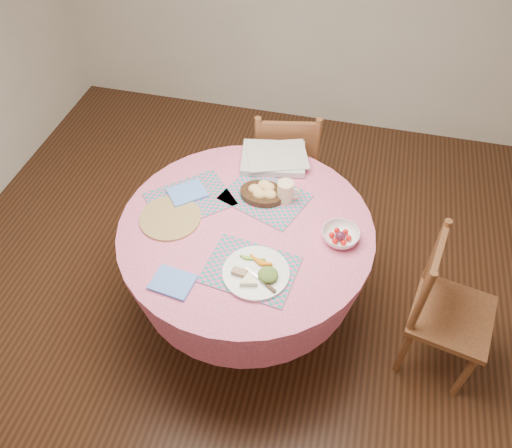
% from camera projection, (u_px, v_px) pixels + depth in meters
% --- Properties ---
extents(ground, '(4.00, 4.00, 0.00)m').
position_uv_depth(ground, '(248.00, 311.00, 2.96)').
color(ground, '#331C0F').
rests_on(ground, ground).
extents(room_envelope, '(4.01, 4.01, 2.71)m').
position_uv_depth(room_envelope, '(242.00, 36.00, 1.69)').
color(room_envelope, silver).
rests_on(room_envelope, ground).
extents(dining_table, '(1.24, 1.24, 0.75)m').
position_uv_depth(dining_table, '(247.00, 252.00, 2.55)').
color(dining_table, pink).
rests_on(dining_table, ground).
extents(chair_right, '(0.45, 0.47, 0.86)m').
position_uv_depth(chair_right, '(444.00, 307.00, 2.45)').
color(chair_right, brown).
rests_on(chair_right, ground).
extents(chair_back, '(0.49, 0.47, 0.90)m').
position_uv_depth(chair_back, '(285.00, 163.00, 3.15)').
color(chair_back, brown).
rests_on(chair_back, ground).
extents(placemat_front, '(0.44, 0.35, 0.01)m').
position_uv_depth(placemat_front, '(251.00, 269.00, 2.22)').
color(placemat_front, '#16807A').
rests_on(placemat_front, dining_table).
extents(placemat_left, '(0.50, 0.49, 0.01)m').
position_uv_depth(placemat_left, '(190.00, 199.00, 2.52)').
color(placemat_left, '#16807A').
rests_on(placemat_left, dining_table).
extents(placemat_back, '(0.48, 0.42, 0.01)m').
position_uv_depth(placemat_back, '(265.00, 197.00, 2.53)').
color(placemat_back, '#16807A').
rests_on(placemat_back, dining_table).
extents(wicker_trivet, '(0.30, 0.30, 0.01)m').
position_uv_depth(wicker_trivet, '(170.00, 218.00, 2.43)').
color(wicker_trivet, olive).
rests_on(wicker_trivet, dining_table).
extents(napkin_near, '(0.20, 0.16, 0.01)m').
position_uv_depth(napkin_near, '(173.00, 282.00, 2.17)').
color(napkin_near, '#5782E1').
rests_on(napkin_near, dining_table).
extents(napkin_far, '(0.23, 0.22, 0.01)m').
position_uv_depth(napkin_far, '(187.00, 193.00, 2.54)').
color(napkin_far, '#5782E1').
rests_on(napkin_far, placemat_left).
extents(dinner_plate, '(0.30, 0.30, 0.05)m').
position_uv_depth(dinner_plate, '(257.00, 273.00, 2.19)').
color(dinner_plate, white).
rests_on(dinner_plate, placemat_front).
extents(bread_bowl, '(0.23, 0.23, 0.08)m').
position_uv_depth(bread_bowl, '(263.00, 192.00, 2.51)').
color(bread_bowl, black).
rests_on(bread_bowl, placemat_back).
extents(latte_mug, '(0.12, 0.08, 0.12)m').
position_uv_depth(latte_mug, '(286.00, 192.00, 2.47)').
color(latte_mug, beige).
rests_on(latte_mug, placemat_back).
extents(fruit_bowl, '(0.20, 0.20, 0.06)m').
position_uv_depth(fruit_bowl, '(340.00, 236.00, 2.32)').
color(fruit_bowl, white).
rests_on(fruit_bowl, dining_table).
extents(newspaper_stack, '(0.40, 0.34, 0.04)m').
position_uv_depth(newspaper_stack, '(274.00, 158.00, 2.70)').
color(newspaper_stack, silver).
rests_on(newspaper_stack, dining_table).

